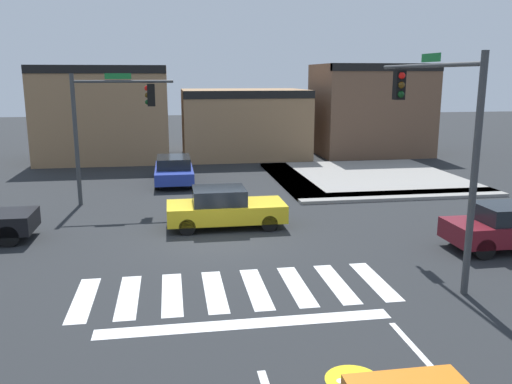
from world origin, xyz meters
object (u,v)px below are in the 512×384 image
Objects in this scene: car_maroon at (511,227)px; car_blue at (174,170)px; car_yellow at (224,208)px; traffic_signal_northwest at (110,115)px; traffic_signal_southeast at (437,119)px.

car_maroon is 0.89× the size of car_blue.
traffic_signal_northwest is at bearing 134.65° from car_yellow.
car_maroon reaches higher than car_yellow.
traffic_signal_northwest is at bearing 45.98° from traffic_signal_southeast.
car_blue is (-10.69, 12.79, -0.03)m from car_maroon.
traffic_signal_northwest reaches higher than car_blue.
car_blue is at bearing -50.11° from car_maroon.
car_maroon is (3.40, 1.03, -3.60)m from traffic_signal_southeast.
car_yellow is at bearing 47.10° from traffic_signal_southeast.
traffic_signal_northwest reaches higher than car_yellow.
traffic_signal_southeast is 8.35m from car_yellow.
car_blue is at bearing 101.51° from car_yellow.
car_maroon is 9.81m from car_yellow.
car_blue is at bearing 27.80° from traffic_signal_southeast.
traffic_signal_northwest is 1.20× the size of car_blue.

